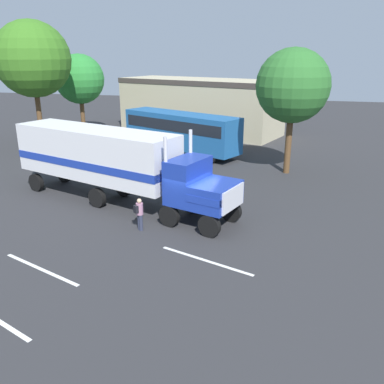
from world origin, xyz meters
The scene contains 10 objects.
ground_plane centered at (0.00, 0.00, 0.00)m, with size 120.00×120.00×0.00m, color #2D2D30.
lane_stripe_near centered at (1.53, -3.50, 0.01)m, with size 4.40×0.16×0.01m, color silver.
lane_stripe_mid centered at (-4.74, -5.77, 0.01)m, with size 4.40×0.16×0.01m, color silver.
semi_truck centered at (-5.20, 2.18, 2.52)m, with size 14.19×6.98×4.50m.
person_bystander centered at (-2.23, -1.23, 0.89)m, with size 0.45×0.47×1.63m.
parked_bus centered at (-4.54, 14.87, 2.07)m, with size 11.00×7.13×3.40m.
tree_left centered at (4.47, 10.74, 6.08)m, with size 5.01×5.01×8.61m.
tree_center centered at (-16.68, 20.45, 5.67)m, with size 4.95×4.95×8.17m.
tree_right centered at (-17.28, 13.77, 7.69)m, with size 6.42×6.42×10.92m.
building_backdrop centered at (-5.20, 24.93, 3.02)m, with size 18.42×11.36×5.61m.
Camera 1 is at (4.55, -18.27, 8.21)m, focal length 37.96 mm.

